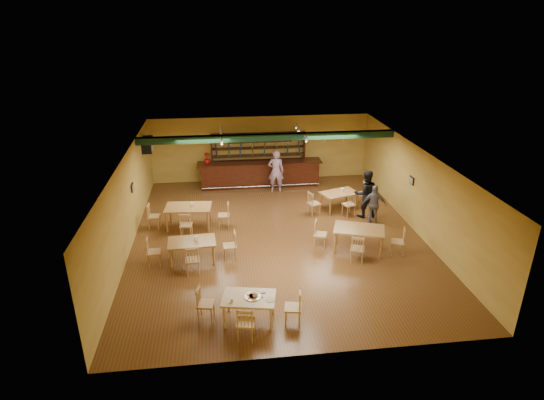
{
  "coord_description": "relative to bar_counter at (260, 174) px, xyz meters",
  "views": [
    {
      "loc": [
        -1.92,
        -14.02,
        7.3
      ],
      "look_at": [
        -0.12,
        0.6,
        1.15
      ],
      "focal_mm": 29.62,
      "sensor_mm": 36.0,
      "label": 1
    }
  ],
  "objects": [
    {
      "name": "parmesan_shaker",
      "position": [
        -1.65,
        -9.87,
        0.2
      ],
      "size": [
        0.09,
        0.09,
        0.11
      ],
      "primitive_type": "cylinder",
      "rotation": [
        0.0,
        0.0,
        -0.19
      ],
      "color": "#EAE5C6",
      "rests_on": "near_table"
    },
    {
      "name": "patron_right_b",
      "position": [
        3.83,
        -4.47,
        0.18
      ],
      "size": [
        0.94,
        0.62,
        1.49
      ],
      "primitive_type": "imported",
      "rotation": [
        0.0,
        0.0,
        2.82
      ],
      "color": "slate",
      "rests_on": "ground"
    },
    {
      "name": "dining_table_b",
      "position": [
        2.88,
        -3.06,
        -0.21
      ],
      "size": [
        1.64,
        1.29,
        0.72
      ],
      "primitive_type": "cube",
      "rotation": [
        0.0,
        0.0,
        0.34
      ],
      "color": "#9E6C38",
      "rests_on": "ground"
    },
    {
      "name": "poinsettia",
      "position": [
        -2.34,
        0.0,
        0.81
      ],
      "size": [
        0.36,
        0.36,
        0.5
      ],
      "primitive_type": "imported",
      "rotation": [
        0.0,
        0.0,
        0.35
      ],
      "color": "red",
      "rests_on": "bar_counter"
    },
    {
      "name": "picture_left",
      "position": [
        -4.85,
        -4.15,
        1.14
      ],
      "size": [
        0.04,
        0.34,
        0.28
      ],
      "primitive_type": "cube",
      "color": "black",
      "rests_on": "wall_left"
    },
    {
      "name": "napkin_stack",
      "position": [
        -0.9,
        -9.54,
        0.16
      ],
      "size": [
        0.21,
        0.17,
        0.03
      ],
      "primitive_type": "cube",
      "rotation": [
        0.0,
        0.0,
        0.09
      ],
      "color": "white",
      "rests_on": "near_table"
    },
    {
      "name": "ac_unit",
      "position": [
        -4.68,
        -0.95,
        1.79
      ],
      "size": [
        0.34,
        0.7,
        0.48
      ],
      "primitive_type": "cube",
      "color": "silver",
      "rests_on": "wall_left"
    },
    {
      "name": "patron_right_a",
      "position": [
        3.68,
        -3.86,
        0.37
      ],
      "size": [
        0.92,
        0.72,
        1.87
      ],
      "primitive_type": "imported",
      "rotation": [
        0.0,
        0.0,
        3.16
      ],
      "color": "black",
      "rests_on": "ground"
    },
    {
      "name": "track_rail_right",
      "position": [
        1.52,
        -1.75,
        2.38
      ],
      "size": [
        0.05,
        2.5,
        0.05
      ],
      "primitive_type": "cube",
      "color": "silver",
      "rests_on": "ceiling"
    },
    {
      "name": "pizza_server",
      "position": [
        -0.99,
        -9.68,
        0.16
      ],
      "size": [
        0.28,
        0.3,
        0.0
      ],
      "primitive_type": "cube",
      "rotation": [
        0.0,
        0.0,
        -0.83
      ],
      "color": "silver",
      "rests_on": "pizza_tray"
    },
    {
      "name": "dining_table_c",
      "position": [
        -2.78,
        -6.55,
        -0.2
      ],
      "size": [
        1.51,
        0.95,
        0.73
      ],
      "primitive_type": "cube",
      "rotation": [
        0.0,
        0.0,
        0.05
      ],
      "color": "#9E6C38",
      "rests_on": "ground"
    },
    {
      "name": "dining_table_a",
      "position": [
        -3.01,
        -4.02,
        -0.15
      ],
      "size": [
        1.72,
        1.12,
        0.82
      ],
      "primitive_type": "cube",
      "rotation": [
        0.0,
        0.0,
        -0.08
      ],
      "color": "#9E6C38",
      "rests_on": "ground"
    },
    {
      "name": "pizza_tray",
      "position": [
        -1.13,
        -9.73,
        0.15
      ],
      "size": [
        0.44,
        0.44,
        0.01
      ],
      "primitive_type": "cylinder",
      "rotation": [
        0.0,
        0.0,
        0.11
      ],
      "color": "silver",
      "rests_on": "near_table"
    },
    {
      "name": "floor",
      "position": [
        0.12,
        -5.15,
        -0.56
      ],
      "size": [
        12.0,
        12.0,
        0.0
      ],
      "primitive_type": "plane",
      "color": "brown",
      "rests_on": "ground"
    },
    {
      "name": "track_rail_left",
      "position": [
        -1.68,
        -1.75,
        2.38
      ],
      "size": [
        0.05,
        2.5,
        0.05
      ],
      "primitive_type": "cube",
      "color": "silver",
      "rests_on": "ceiling"
    },
    {
      "name": "near_table",
      "position": [
        -1.23,
        -9.73,
        -0.21
      ],
      "size": [
        1.46,
        1.09,
        0.71
      ],
      "primitive_type": "cube",
      "rotation": [
        0.0,
        0.0,
        -0.19
      ],
      "color": "beige",
      "rests_on": "ground"
    },
    {
      "name": "ceiling_beam",
      "position": [
        0.12,
        -2.35,
        2.31
      ],
      "size": [
        10.0,
        0.3,
        0.25
      ],
      "primitive_type": "cube",
      "color": "black",
      "rests_on": "ceiling"
    },
    {
      "name": "back_bar_hutch",
      "position": [
        0.0,
        0.63,
        0.57
      ],
      "size": [
        4.32,
        0.4,
        2.28
      ],
      "primitive_type": "cube",
      "color": "black",
      "rests_on": "ground"
    },
    {
      "name": "bar_counter",
      "position": [
        0.0,
        0.0,
        0.0
      ],
      "size": [
        5.58,
        0.85,
        1.13
      ],
      "primitive_type": "cube",
      "color": "black",
      "rests_on": "ground"
    },
    {
      "name": "dining_table_d",
      "position": [
        2.63,
        -6.47,
        -0.16
      ],
      "size": [
        1.85,
        1.45,
        0.81
      ],
      "primitive_type": "cube",
      "rotation": [
        0.0,
        0.0,
        -0.34
      ],
      "color": "#9E6C38",
      "rests_on": "ground"
    },
    {
      "name": "patron_bar",
      "position": [
        0.63,
        -0.83,
        0.38
      ],
      "size": [
        0.75,
        0.55,
        1.88
      ],
      "primitive_type": "imported",
      "rotation": [
        0.0,
        0.0,
        2.99
      ],
      "color": "#824BA3",
      "rests_on": "ground"
    },
    {
      "name": "side_plate",
      "position": [
        -0.71,
        -9.92,
        0.15
      ],
      "size": [
        0.26,
        0.26,
        0.01
      ],
      "primitive_type": "cylinder",
      "rotation": [
        0.0,
        0.0,
        -0.19
      ],
      "color": "white",
      "rests_on": "near_table"
    },
    {
      "name": "picture_right",
      "position": [
        5.09,
        -4.65,
        1.14
      ],
      "size": [
        0.04,
        0.34,
        0.28
      ],
      "primitive_type": "cube",
      "color": "black",
      "rests_on": "wall_right"
    }
  ]
}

